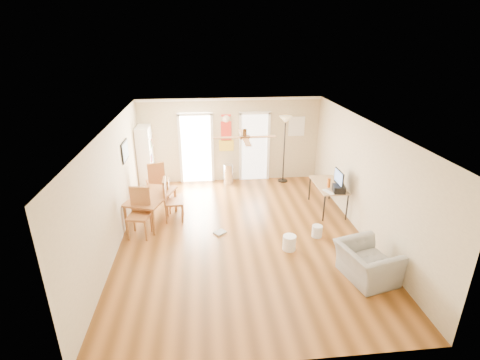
{
  "coord_description": "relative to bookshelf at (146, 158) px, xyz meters",
  "views": [
    {
      "loc": [
        -0.81,
        -7.19,
        4.31
      ],
      "look_at": [
        0.0,
        0.6,
        1.15
      ],
      "focal_mm": 26.94,
      "sensor_mm": 36.0,
      "label": 1
    }
  ],
  "objects": [
    {
      "name": "floor_cloth",
      "position": [
        2.02,
        -3.0,
        -0.92
      ],
      "size": [
        0.33,
        0.32,
        0.04
      ],
      "primitive_type": "cube",
      "rotation": [
        0.0,
        0.0,
        0.64
      ],
      "color": "#989994",
      "rests_on": "floor"
    },
    {
      "name": "dining_chair_right_a",
      "position": [
        0.94,
        -1.72,
        -0.49
      ],
      "size": [
        0.38,
        0.38,
        0.9
      ],
      "primitive_type": null,
      "rotation": [
        0.0,
        0.0,
        1.6
      ],
      "color": "#9B5932",
      "rests_on": "floor"
    },
    {
      "name": "dining_chair_right_b",
      "position": [
        0.94,
        -2.2,
        -0.4
      ],
      "size": [
        0.45,
        0.45,
        1.09
      ],
      "primitive_type": null,
      "rotation": [
        0.0,
        0.0,
        1.58
      ],
      "color": "#995F31",
      "rests_on": "floor"
    },
    {
      "name": "printer",
      "position": [
        4.99,
        -2.53,
        -0.14
      ],
      "size": [
        0.34,
        0.37,
        0.17
      ],
      "primitive_type": "cube",
      "rotation": [
        0.0,
        0.0,
        -0.17
      ],
      "color": "black",
      "rests_on": "computer_desk"
    },
    {
      "name": "wall_left",
      "position": [
        -0.21,
        -3.16,
        0.36
      ],
      "size": [
        0.04,
        7.0,
        2.6
      ],
      "primitive_type": null,
      "color": "beige",
      "rests_on": "floor"
    },
    {
      "name": "framed_poster",
      "position": [
        -0.18,
        -1.76,
        0.76
      ],
      "size": [
        0.04,
        0.66,
        0.48
      ],
      "primitive_type": "cube",
      "color": "black",
      "rests_on": "wall_left"
    },
    {
      "name": "wall_decal",
      "position": [
        2.42,
        0.32,
        0.61
      ],
      "size": [
        0.46,
        0.03,
        1.1
      ],
      "primitive_type": "cube",
      "color": "red",
      "rests_on": "wall_back"
    },
    {
      "name": "trash_can",
      "position": [
        2.44,
        -0.0,
        -0.62
      ],
      "size": [
        0.38,
        0.38,
        0.64
      ],
      "primitive_type": "cylinder",
      "rotation": [
        0.0,
        0.0,
        -0.34
      ],
      "color": "silver",
      "rests_on": "floor"
    },
    {
      "name": "wastebasket_b",
      "position": [
        4.24,
        -3.37,
        -0.81
      ],
      "size": [
        0.24,
        0.24,
        0.27
      ],
      "primitive_type": "cylinder",
      "rotation": [
        0.0,
        0.0,
        0.03
      ],
      "color": "silver",
      "rests_on": "floor"
    },
    {
      "name": "imac",
      "position": [
        5.01,
        -2.42,
        0.03
      ],
      "size": [
        0.22,
        0.56,
        0.52
      ],
      "primitive_type": null,
      "rotation": [
        0.0,
        0.0,
        -0.27
      ],
      "color": "black",
      "rests_on": "computer_desk"
    },
    {
      "name": "crown_molding",
      "position": [
        2.54,
        -3.16,
        1.62
      ],
      "size": [
        5.5,
        7.0,
        0.08
      ],
      "primitive_type": null,
      "color": "white",
      "rests_on": "wall_back"
    },
    {
      "name": "dining_chair_far",
      "position": [
        0.34,
        -0.85,
        -0.39
      ],
      "size": [
        0.58,
        0.58,
        1.11
      ],
      "primitive_type": null,
      "rotation": [
        0.0,
        0.0,
        3.48
      ],
      "color": "#9A6131",
      "rests_on": "floor"
    },
    {
      "name": "wall_front",
      "position": [
        2.54,
        -6.66,
        0.36
      ],
      "size": [
        5.5,
        0.04,
        2.6
      ],
      "primitive_type": null,
      "color": "beige",
      "rests_on": "floor"
    },
    {
      "name": "dining_chair_near",
      "position": [
        0.2,
        -2.92,
        -0.38
      ],
      "size": [
        0.54,
        0.54,
        1.13
      ],
      "primitive_type": null,
      "rotation": [
        0.0,
        0.0,
        -0.17
      ],
      "color": "#A77036",
      "rests_on": "floor"
    },
    {
      "name": "wall_right",
      "position": [
        5.29,
        -3.16,
        0.36
      ],
      "size": [
        0.04,
        7.0,
        2.6
      ],
      "primitive_type": null,
      "color": "beige",
      "rests_on": "floor"
    },
    {
      "name": "computer_desk",
      "position": [
        4.91,
        -2.03,
        -0.59
      ],
      "size": [
        0.67,
        1.34,
        0.72
      ],
      "primitive_type": null,
      "color": "tan",
      "rests_on": "floor"
    },
    {
      "name": "wastebasket_a",
      "position": [
        3.48,
        -3.83,
        -0.78
      ],
      "size": [
        0.32,
        0.32,
        0.33
      ],
      "primitive_type": "cylinder",
      "rotation": [
        0.0,
        0.0,
        -0.11
      ],
      "color": "white",
      "rests_on": "floor"
    },
    {
      "name": "dining_table",
      "position": [
        0.39,
        -2.2,
        -0.6
      ],
      "size": [
        1.24,
        1.57,
        0.69
      ],
      "primitive_type": null,
      "rotation": [
        0.0,
        0.0,
        -0.34
      ],
      "color": "brown",
      "rests_on": "floor"
    },
    {
      "name": "ac_grille",
      "position": [
        4.59,
        0.31,
        0.76
      ],
      "size": [
        0.5,
        0.04,
        0.6
      ],
      "primitive_type": "cube",
      "color": "white",
      "rests_on": "wall_back"
    },
    {
      "name": "floor",
      "position": [
        2.54,
        -3.16,
        -0.94
      ],
      "size": [
        7.0,
        7.0,
        0.0
      ],
      "primitive_type": "plane",
      "color": "brown",
      "rests_on": "ground"
    },
    {
      "name": "orange_bottle",
      "position": [
        4.84,
        -2.22,
        -0.1
      ],
      "size": [
        0.1,
        0.1,
        0.25
      ],
      "primitive_type": "cylinder",
      "rotation": [
        0.0,
        0.0,
        0.26
      ],
      "color": "#D75F13",
      "rests_on": "computer_desk"
    },
    {
      "name": "armchair",
      "position": [
        4.69,
        -4.95,
        -0.61
      ],
      "size": [
        1.13,
        1.22,
        0.67
      ],
      "primitive_type": "imported",
      "rotation": [
        0.0,
        0.0,
        1.81
      ],
      "color": "gray",
      "rests_on": "floor"
    },
    {
      "name": "bookshelf",
      "position": [
        0.0,
        0.0,
        0.0
      ],
      "size": [
        0.59,
        0.92,
        1.89
      ],
      "primitive_type": null,
      "rotation": [
        0.0,
        0.0,
        -0.26
      ],
      "color": "white",
      "rests_on": "floor"
    },
    {
      "name": "torchiere_lamp",
      "position": [
        4.18,
        0.04,
        0.1
      ],
      "size": [
        0.48,
        0.48,
        2.08
      ],
      "primitive_type": null,
      "rotation": [
        0.0,
        0.0,
        -0.27
      ],
      "color": "black",
      "rests_on": "floor"
    },
    {
      "name": "keyboard",
      "position": [
        4.74,
        -2.51,
        -0.22
      ],
      "size": [
        0.23,
        0.38,
        0.01
      ],
      "primitive_type": "cube",
      "rotation": [
        0.0,
        0.0,
        0.33
      ],
      "color": "white",
      "rests_on": "computer_desk"
    },
    {
      "name": "ceiling_fan",
      "position": [
        2.54,
        -3.46,
        1.49
      ],
      "size": [
        1.24,
        1.24,
        0.2
      ],
      "primitive_type": null,
      "color": "#593819",
      "rests_on": "ceiling"
    },
    {
      "name": "wall_back",
      "position": [
        2.54,
        0.34,
        0.36
      ],
      "size": [
        5.5,
        0.04,
        2.6
      ],
      "primitive_type": null,
      "color": "beige",
      "rests_on": "floor"
    },
    {
      "name": "ceiling",
      "position": [
        2.54,
        -3.16,
        1.66
      ],
      "size": [
        5.5,
        7.0,
        0.0
      ],
      "primitive_type": null,
      "color": "silver",
      "rests_on": "floor"
    },
    {
      "name": "kitchen_doorway",
      "position": [
        1.49,
        0.32,
        0.11
      ],
      "size": [
        0.9,
        0.1,
        2.1
      ],
      "primitive_type": null,
      "color": "white",
      "rests_on": "wall_back"
    },
    {
      "name": "bathroom_doorway",
      "position": [
        3.29,
        0.32,
        0.11
      ],
      "size": [
        0.8,
        0.1,
        2.1
      ],
      "primitive_type": null,
      "color": "white",
      "rests_on": "wall_back"
    }
  ]
}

